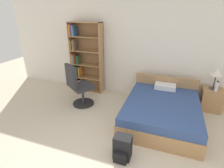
{
  "coord_description": "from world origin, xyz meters",
  "views": [
    {
      "loc": [
        0.45,
        -1.42,
        2.3
      ],
      "look_at": [
        -0.76,
        1.98,
        0.75
      ],
      "focal_mm": 28.0,
      "sensor_mm": 36.0,
      "label": 1
    }
  ],
  "objects_px": {
    "bed": "(162,109)",
    "nightstand": "(211,99)",
    "backpack_black": "(122,148)",
    "bookshelf": "(83,60)",
    "water_bottle": "(217,86)",
    "table_lamp": "(217,72)",
    "office_chair": "(79,87)"
  },
  "relations": [
    {
      "from": "bed",
      "to": "office_chair",
      "type": "height_order",
      "value": "office_chair"
    },
    {
      "from": "table_lamp",
      "to": "bed",
      "type": "bearing_deg",
      "value": -141.91
    },
    {
      "from": "bed",
      "to": "office_chair",
      "type": "xyz_separation_m",
      "value": [
        -2.04,
        -0.06,
        0.26
      ]
    },
    {
      "from": "water_bottle",
      "to": "table_lamp",
      "type": "bearing_deg",
      "value": 108.01
    },
    {
      "from": "bed",
      "to": "nightstand",
      "type": "bearing_deg",
      "value": 36.94
    },
    {
      "from": "bookshelf",
      "to": "office_chair",
      "type": "xyz_separation_m",
      "value": [
        0.35,
        -0.95,
        -0.43
      ]
    },
    {
      "from": "backpack_black",
      "to": "office_chair",
      "type": "bearing_deg",
      "value": 139.13
    },
    {
      "from": "bed",
      "to": "nightstand",
      "type": "relative_size",
      "value": 3.48
    },
    {
      "from": "office_chair",
      "to": "table_lamp",
      "type": "height_order",
      "value": "office_chair"
    },
    {
      "from": "bed",
      "to": "backpack_black",
      "type": "relative_size",
      "value": 4.52
    },
    {
      "from": "nightstand",
      "to": "backpack_black",
      "type": "bearing_deg",
      "value": -126.04
    },
    {
      "from": "backpack_black",
      "to": "nightstand",
      "type": "bearing_deg",
      "value": 53.96
    },
    {
      "from": "bookshelf",
      "to": "table_lamp",
      "type": "distance_m",
      "value": 3.48
    },
    {
      "from": "office_chair",
      "to": "water_bottle",
      "type": "xyz_separation_m",
      "value": [
        3.16,
        0.78,
        0.16
      ]
    },
    {
      "from": "bed",
      "to": "nightstand",
      "type": "height_order",
      "value": "bed"
    },
    {
      "from": "bed",
      "to": "water_bottle",
      "type": "xyz_separation_m",
      "value": [
        1.12,
        0.73,
        0.42
      ]
    },
    {
      "from": "table_lamp",
      "to": "office_chair",
      "type": "bearing_deg",
      "value": -163.84
    },
    {
      "from": "water_bottle",
      "to": "backpack_black",
      "type": "distance_m",
      "value": 2.71
    },
    {
      "from": "office_chair",
      "to": "nightstand",
      "type": "distance_m",
      "value": 3.28
    },
    {
      "from": "water_bottle",
      "to": "backpack_black",
      "type": "xyz_separation_m",
      "value": [
        -1.63,
        -2.11,
        -0.47
      ]
    },
    {
      "from": "nightstand",
      "to": "table_lamp",
      "type": "height_order",
      "value": "table_lamp"
    },
    {
      "from": "backpack_black",
      "to": "bookshelf",
      "type": "bearing_deg",
      "value": 129.71
    },
    {
      "from": "bookshelf",
      "to": "water_bottle",
      "type": "height_order",
      "value": "bookshelf"
    },
    {
      "from": "water_bottle",
      "to": "bookshelf",
      "type": "bearing_deg",
      "value": 177.38
    },
    {
      "from": "table_lamp",
      "to": "water_bottle",
      "type": "xyz_separation_m",
      "value": [
        0.04,
        -0.12,
        -0.3
      ]
    },
    {
      "from": "table_lamp",
      "to": "backpack_black",
      "type": "height_order",
      "value": "table_lamp"
    },
    {
      "from": "office_chair",
      "to": "bed",
      "type": "bearing_deg",
      "value": 1.57
    },
    {
      "from": "table_lamp",
      "to": "bookshelf",
      "type": "bearing_deg",
      "value": 179.34
    },
    {
      "from": "nightstand",
      "to": "water_bottle",
      "type": "bearing_deg",
      "value": -78.92
    },
    {
      "from": "office_chair",
      "to": "nightstand",
      "type": "relative_size",
      "value": 2.02
    },
    {
      "from": "bed",
      "to": "table_lamp",
      "type": "bearing_deg",
      "value": 38.09
    },
    {
      "from": "office_chair",
      "to": "water_bottle",
      "type": "height_order",
      "value": "office_chair"
    }
  ]
}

